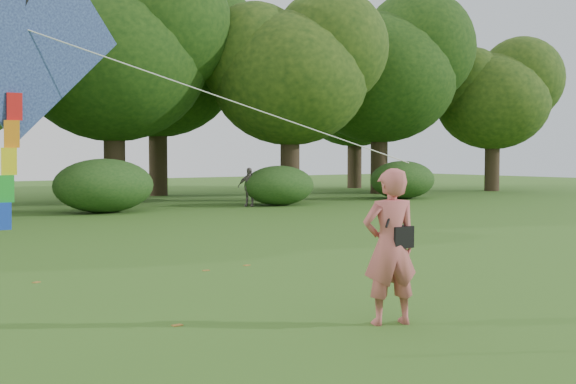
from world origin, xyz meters
TOP-DOWN VIEW (x-y plane):
  - ground at (0.00, 0.00)m, footprint 100.00×100.00m
  - man_kite_flyer at (-0.19, 0.09)m, footprint 0.79×0.64m
  - bystander_right at (8.71, 17.58)m, footprint 0.89×0.88m
  - crossbody_bag at (-0.07, 0.06)m, footprint 0.43×0.20m
  - flying_kite at (-4.13, 0.91)m, footprint 5.25×1.23m
  - tree_line at (1.67, 22.88)m, footprint 54.70×15.30m
  - fallen_leaves at (-2.33, 4.69)m, footprint 11.25×14.18m

SIDE VIEW (x-z plane):
  - ground at x=0.00m, z-range 0.00..0.00m
  - fallen_leaves at x=-2.33m, z-range 0.00..0.01m
  - bystander_right at x=8.71m, z-range 0.00..1.51m
  - man_kite_flyer at x=-0.19m, z-range 0.00..1.86m
  - crossbody_bag at x=-0.07m, z-range 0.69..1.41m
  - flying_kite at x=-4.13m, z-range 1.67..4.65m
  - tree_line at x=1.67m, z-range 0.86..10.35m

